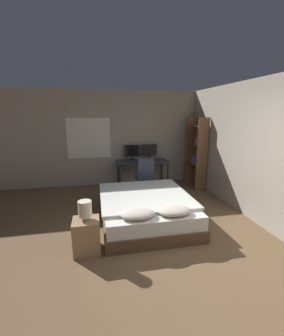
# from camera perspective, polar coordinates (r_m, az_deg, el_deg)

# --- Properties ---
(ground_plane) EXTENTS (20.00, 20.00, 0.00)m
(ground_plane) POSITION_cam_1_polar(r_m,az_deg,el_deg) (3.47, 9.86, -23.02)
(ground_plane) COLOR brown
(wall_back) EXTENTS (12.00, 0.08, 2.70)m
(wall_back) POSITION_cam_1_polar(r_m,az_deg,el_deg) (6.67, -2.31, 7.58)
(wall_back) COLOR #9E9384
(wall_back) RESTS_ON ground_plane
(wall_side_right) EXTENTS (0.06, 12.00, 2.70)m
(wall_side_right) POSITION_cam_1_polar(r_m,az_deg,el_deg) (5.09, 24.51, 4.44)
(wall_side_right) COLOR #9E9384
(wall_side_right) RESTS_ON ground_plane
(bed) EXTENTS (1.72, 2.06, 0.59)m
(bed) POSITION_cam_1_polar(r_m,az_deg,el_deg) (4.45, 0.95, -10.22)
(bed) COLOR brown
(bed) RESTS_ON ground_plane
(nightstand) EXTENTS (0.39, 0.37, 0.53)m
(nightstand) POSITION_cam_1_polar(r_m,az_deg,el_deg) (3.64, -13.86, -16.40)
(nightstand) COLOR #997551
(nightstand) RESTS_ON ground_plane
(bedside_lamp) EXTENTS (0.20, 0.20, 0.30)m
(bedside_lamp) POSITION_cam_1_polar(r_m,az_deg,el_deg) (3.44, -14.29, -10.02)
(bedside_lamp) COLOR gray
(bedside_lamp) RESTS_ON nightstand
(desk) EXTENTS (1.46, 0.65, 0.74)m
(desk) POSITION_cam_1_polar(r_m,az_deg,el_deg) (6.44, 0.09, 1.09)
(desk) COLOR #38383D
(desk) RESTS_ON ground_plane
(monitor_left) EXTENTS (0.46, 0.16, 0.43)m
(monitor_left) POSITION_cam_1_polar(r_m,az_deg,el_deg) (6.54, -2.53, 4.28)
(monitor_left) COLOR black
(monitor_left) RESTS_ON desk
(monitor_right) EXTENTS (0.46, 0.16, 0.43)m
(monitor_right) POSITION_cam_1_polar(r_m,az_deg,el_deg) (6.64, 1.89, 4.43)
(monitor_right) COLOR black
(monitor_right) RESTS_ON desk
(keyboard) EXTENTS (0.41, 0.13, 0.02)m
(keyboard) POSITION_cam_1_polar(r_m,az_deg,el_deg) (6.20, 0.50, 1.54)
(keyboard) COLOR black
(keyboard) RESTS_ON desk
(computer_mouse) EXTENTS (0.07, 0.05, 0.04)m
(computer_mouse) POSITION_cam_1_polar(r_m,az_deg,el_deg) (6.27, 3.16, 1.74)
(computer_mouse) COLOR black
(computer_mouse) RESTS_ON desk
(office_chair) EXTENTS (0.52, 0.52, 0.98)m
(office_chair) POSITION_cam_1_polar(r_m,az_deg,el_deg) (5.82, 0.70, -3.00)
(office_chair) COLOR black
(office_chair) RESTS_ON ground_plane
(bookshelf) EXTENTS (0.31, 0.78, 1.96)m
(bookshelf) POSITION_cam_1_polar(r_m,az_deg,el_deg) (6.50, 13.94, 4.37)
(bookshelf) COLOR brown
(bookshelf) RESTS_ON ground_plane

